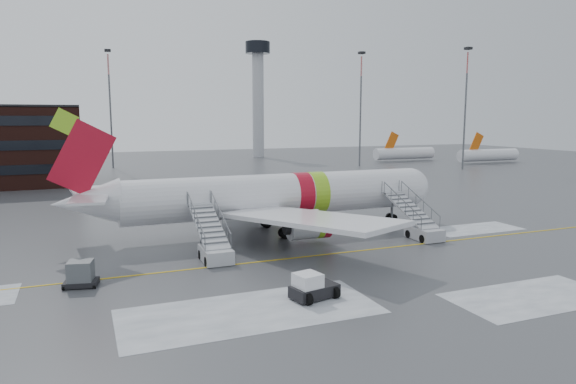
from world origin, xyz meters
name	(u,v)px	position (x,y,z in m)	size (l,w,h in m)	color
ground	(285,255)	(0.00, 0.00, 0.00)	(260.00, 260.00, 0.00)	#494C4F
airliner	(270,196)	(1.52, 7.58, 3.42)	(35.03, 32.97, 11.18)	white
airstair_fwd	(419,226)	(13.02, 1.05, 1.06)	(2.05, 7.70, 3.48)	#B0B2B7
airstair_aft	(213,245)	(-5.34, 1.05, 1.06)	(2.05, 7.70, 3.48)	#B6B8BE
pushback_tug	(312,287)	(-2.09, -9.45, 0.69)	(3.00, 2.50, 1.57)	black
uld_container	(81,274)	(-14.49, -2.02, 0.76)	(2.25, 1.84, 1.62)	black
control_tower	(258,86)	(30.00, 95.00, 18.75)	(6.40, 6.40, 30.00)	#B2B5BA
light_mast_far_ne	(361,102)	(42.00, 62.00, 13.84)	(1.20, 1.20, 24.25)	#595B60
light_mast_far_n	(110,101)	(-8.00, 78.00, 13.84)	(1.20, 1.20, 24.25)	#595B60
light_mast_far_e	(466,101)	(58.00, 48.00, 13.84)	(1.20, 1.20, 24.25)	#595B60
distant_aircraft	(431,162)	(62.50, 64.00, 0.00)	(35.00, 18.00, 8.00)	#D8590C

